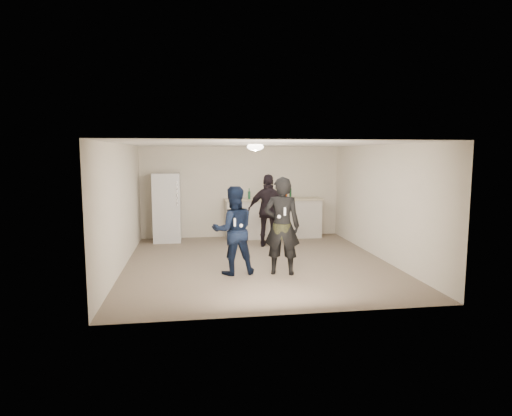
{
  "coord_description": "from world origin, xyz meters",
  "views": [
    {
      "loc": [
        -1.32,
        -8.78,
        2.3
      ],
      "look_at": [
        0.0,
        0.2,
        1.15
      ],
      "focal_mm": 30.0,
      "sensor_mm": 36.0,
      "label": 1
    }
  ],
  "objects": [
    {
      "name": "camo_shorts",
      "position": [
        0.34,
        -0.91,
        0.85
      ],
      "size": [
        0.34,
        0.34,
        0.28
      ],
      "primitive_type": "cylinder",
      "color": "#313618",
      "rests_on": "woman"
    },
    {
      "name": "wall_left",
      "position": [
        -2.75,
        0.0,
        1.25
      ],
      "size": [
        0.0,
        6.0,
        6.0
      ],
      "primitive_type": "plane",
      "rotation": [
        1.57,
        0.0,
        1.57
      ],
      "color": "beige",
      "rests_on": "floor"
    },
    {
      "name": "ceiling",
      "position": [
        0.0,
        0.0,
        2.5
      ],
      "size": [
        6.0,
        6.0,
        0.0
      ],
      "primitive_type": "plane",
      "rotation": [
        3.14,
        0.0,
        0.0
      ],
      "color": "silver",
      "rests_on": "wall_back"
    },
    {
      "name": "nunchuk_woman",
      "position": [
        0.24,
        -1.13,
        1.15
      ],
      "size": [
        0.07,
        0.07,
        0.07
      ],
      "primitive_type": "sphere",
      "color": "white",
      "rests_on": "woman"
    },
    {
      "name": "ceiling_dome",
      "position": [
        0.0,
        0.3,
        2.45
      ],
      "size": [
        0.36,
        0.36,
        0.16
      ],
      "primitive_type": "ellipsoid",
      "color": "white",
      "rests_on": "ceiling"
    },
    {
      "name": "wall_front",
      "position": [
        0.0,
        -3.0,
        1.25
      ],
      "size": [
        6.0,
        0.0,
        6.0
      ],
      "primitive_type": "plane",
      "rotation": [
        -1.57,
        0.0,
        0.0
      ],
      "color": "beige",
      "rests_on": "floor"
    },
    {
      "name": "fridge_handle",
      "position": [
        -1.74,
        2.23,
        1.3
      ],
      "size": [
        0.02,
        0.02,
        0.6
      ],
      "primitive_type": "cylinder",
      "color": "silver",
      "rests_on": "fridge"
    },
    {
      "name": "counter",
      "position": [
        0.85,
        2.67,
        0.53
      ],
      "size": [
        2.6,
        0.56,
        1.05
      ],
      "primitive_type": "cube",
      "color": "beige",
      "rests_on": "floor"
    },
    {
      "name": "floor",
      "position": [
        0.0,
        0.0,
        0.0
      ],
      "size": [
        6.0,
        6.0,
        0.0
      ],
      "primitive_type": "plane",
      "color": "#6B5B4C",
      "rests_on": "ground"
    },
    {
      "name": "fridge",
      "position": [
        -2.02,
        2.6,
        0.9
      ],
      "size": [
        0.7,
        0.7,
        1.8
      ],
      "primitive_type": "cube",
      "color": "silver",
      "rests_on": "floor"
    },
    {
      "name": "wall_back",
      "position": [
        0.0,
        3.0,
        1.25
      ],
      "size": [
        6.0,
        0.0,
        6.0
      ],
      "primitive_type": "plane",
      "rotation": [
        1.57,
        0.0,
        0.0
      ],
      "color": "beige",
      "rests_on": "floor"
    },
    {
      "name": "remote_woman",
      "position": [
        0.34,
        -1.16,
        1.25
      ],
      "size": [
        0.04,
        0.04,
        0.15
      ],
      "primitive_type": "cube",
      "color": "silver",
      "rests_on": "woman"
    },
    {
      "name": "nunchuk_man",
      "position": [
        -0.46,
        -1.01,
        0.98
      ],
      "size": [
        0.07,
        0.07,
        0.07
      ],
      "primitive_type": "sphere",
      "color": "white",
      "rests_on": "man"
    },
    {
      "name": "shaker",
      "position": [
        -0.19,
        2.59,
        1.18
      ],
      "size": [
        0.08,
        0.08,
        0.17
      ],
      "primitive_type": "cylinder",
      "color": "#B5B4B9",
      "rests_on": "counter_top"
    },
    {
      "name": "man",
      "position": [
        -0.58,
        -0.76,
        0.85
      ],
      "size": [
        0.89,
        0.72,
        1.7
      ],
      "primitive_type": "imported",
      "rotation": [
        0.0,
        0.0,
        3.25
      ],
      "color": "#0E1C3A",
      "rests_on": "floor"
    },
    {
      "name": "woman",
      "position": [
        0.34,
        -0.91,
        0.94
      ],
      "size": [
        0.78,
        0.61,
        1.88
      ],
      "primitive_type": "imported",
      "rotation": [
        0.0,
        0.0,
        2.87
      ],
      "color": "black",
      "rests_on": "floor"
    },
    {
      "name": "bottle_cluster",
      "position": [
        0.87,
        2.57,
        1.2
      ],
      "size": [
        1.2,
        0.19,
        0.28
      ],
      "color": "white",
      "rests_on": "counter_top"
    },
    {
      "name": "wall_right",
      "position": [
        2.75,
        0.0,
        1.25
      ],
      "size": [
        0.0,
        6.0,
        6.0
      ],
      "primitive_type": "plane",
      "rotation": [
        1.57,
        0.0,
        -1.57
      ],
      "color": "beige",
      "rests_on": "floor"
    },
    {
      "name": "remote_man",
      "position": [
        -0.58,
        -1.04,
        1.05
      ],
      "size": [
        0.04,
        0.04,
        0.15
      ],
      "primitive_type": "cube",
      "color": "white",
      "rests_on": "man"
    },
    {
      "name": "spectator",
      "position": [
        0.53,
        1.59,
        0.9
      ],
      "size": [
        1.13,
        0.68,
        1.8
      ],
      "primitive_type": "imported",
      "rotation": [
        0.0,
        0.0,
        2.9
      ],
      "color": "black",
      "rests_on": "floor"
    },
    {
      "name": "counter_top",
      "position": [
        0.85,
        2.67,
        1.07
      ],
      "size": [
        2.68,
        0.64,
        0.04
      ],
      "primitive_type": "cube",
      "color": "beige",
      "rests_on": "counter"
    }
  ]
}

